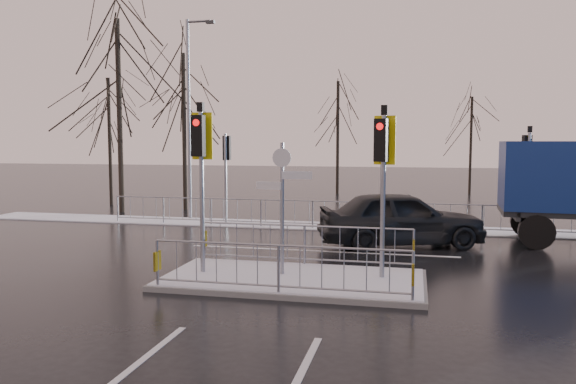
% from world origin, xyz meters
% --- Properties ---
extents(ground, '(120.00, 120.00, 0.00)m').
position_xyz_m(ground, '(0.00, 0.00, 0.00)').
color(ground, black).
rests_on(ground, ground).
extents(snow_verge, '(30.00, 2.00, 0.04)m').
position_xyz_m(snow_verge, '(0.00, 8.60, 0.02)').
color(snow_verge, white).
rests_on(snow_verge, ground).
extents(lane_markings, '(8.00, 11.38, 0.01)m').
position_xyz_m(lane_markings, '(0.00, -0.33, 0.00)').
color(lane_markings, silver).
rests_on(lane_markings, ground).
extents(traffic_island, '(6.00, 3.04, 4.15)m').
position_xyz_m(traffic_island, '(-0.01, 0.01, 0.39)').
color(traffic_island, slate).
rests_on(traffic_island, ground).
extents(far_kerb_fixtures, '(18.00, 0.65, 3.83)m').
position_xyz_m(far_kerb_fixtures, '(0.29, 8.09, 1.02)').
color(far_kerb_fixtures, gray).
rests_on(far_kerb_fixtures, ground).
extents(car_far_lane, '(5.47, 3.59, 1.73)m').
position_xyz_m(car_far_lane, '(2.29, 5.22, 0.87)').
color(car_far_lane, black).
rests_on(car_far_lane, ground).
extents(flatbed_truck, '(7.14, 2.94, 3.25)m').
position_xyz_m(flatbed_truck, '(7.47, 6.62, 1.73)').
color(flatbed_truck, black).
rests_on(flatbed_truck, ground).
extents(tree_near_a, '(4.75, 4.75, 8.97)m').
position_xyz_m(tree_near_a, '(-10.50, 11.00, 6.11)').
color(tree_near_a, black).
rests_on(tree_near_a, ground).
extents(tree_near_b, '(4.00, 4.00, 7.55)m').
position_xyz_m(tree_near_b, '(-8.00, 12.50, 5.15)').
color(tree_near_b, black).
rests_on(tree_near_b, ground).
extents(tree_near_c, '(3.50, 3.50, 6.61)m').
position_xyz_m(tree_near_c, '(-12.50, 13.50, 4.50)').
color(tree_near_c, black).
rests_on(tree_near_c, ground).
extents(tree_far_a, '(3.75, 3.75, 7.08)m').
position_xyz_m(tree_far_a, '(-2.00, 22.00, 4.82)').
color(tree_far_a, black).
rests_on(tree_far_a, ground).
extents(tree_far_b, '(3.25, 3.25, 6.14)m').
position_xyz_m(tree_far_b, '(6.00, 24.00, 4.18)').
color(tree_far_b, black).
rests_on(tree_far_b, ground).
extents(street_lamp_left, '(1.25, 0.18, 8.20)m').
position_xyz_m(street_lamp_left, '(-6.43, 9.50, 4.49)').
color(street_lamp_left, gray).
rests_on(street_lamp_left, ground).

